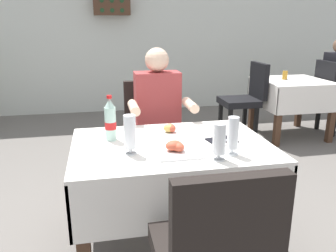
{
  "coord_description": "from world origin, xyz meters",
  "views": [
    {
      "loc": [
        -0.37,
        -1.94,
        1.45
      ],
      "look_at": [
        0.04,
        0.08,
        0.82
      ],
      "focal_mm": 36.59,
      "sensor_mm": 36.0,
      "label": 1
    }
  ],
  "objects": [
    {
      "name": "beer_glass_right",
      "position": [
        0.33,
        -0.27,
        0.85
      ],
      "size": [
        0.07,
        0.07,
        0.22
      ],
      "color": "white",
      "rests_on": "main_dining_table"
    },
    {
      "name": "ground_plane",
      "position": [
        0.0,
        0.0,
        0.0
      ],
      "size": [
        11.0,
        11.0,
        0.0
      ],
      "primitive_type": "plane",
      "color": "#66605B"
    },
    {
      "name": "background_chair_left",
      "position": [
        1.43,
        2.0,
        0.55
      ],
      "size": [
        0.5,
        0.44,
        0.97
      ],
      "color": "black",
      "rests_on": "ground"
    },
    {
      "name": "main_dining_table",
      "position": [
        0.04,
        -0.02,
        0.57
      ],
      "size": [
        1.19,
        0.84,
        0.74
      ],
      "color": "white",
      "rests_on": "ground"
    },
    {
      "name": "background_chair_right",
      "position": [
        2.69,
        2.0,
        0.55
      ],
      "size": [
        0.5,
        0.44,
        0.97
      ],
      "color": "black",
      "rests_on": "ground"
    },
    {
      "name": "plate_far_diner",
      "position": [
        0.07,
        0.18,
        0.76
      ],
      "size": [
        0.24,
        0.24,
        0.07
      ],
      "color": "white",
      "rests_on": "main_dining_table"
    },
    {
      "name": "back_wall",
      "position": [
        0.0,
        3.86,
        1.39
      ],
      "size": [
        11.0,
        0.12,
        2.78
      ],
      "primitive_type": "cube",
      "color": "silver",
      "rests_on": "ground"
    },
    {
      "name": "beer_glass_middle",
      "position": [
        -0.22,
        -0.15,
        0.86
      ],
      "size": [
        0.07,
        0.07,
        0.22
      ],
      "color": "white",
      "rests_on": "main_dining_table"
    },
    {
      "name": "beer_glass_left",
      "position": [
        0.23,
        -0.33,
        0.84
      ],
      "size": [
        0.07,
        0.07,
        0.2
      ],
      "color": "white",
      "rests_on": "main_dining_table"
    },
    {
      "name": "plate_near_camera",
      "position": [
        0.03,
        -0.18,
        0.76
      ],
      "size": [
        0.25,
        0.25,
        0.07
      ],
      "color": "white",
      "rests_on": "main_dining_table"
    },
    {
      "name": "napkin_cutlery_set",
      "position": [
        0.35,
        -0.05,
        0.75
      ],
      "size": [
        0.19,
        0.2,
        0.01
      ],
      "color": "black",
      "rests_on": "main_dining_table"
    },
    {
      "name": "background_dining_table",
      "position": [
        2.06,
        2.0,
        0.55
      ],
      "size": [
        0.84,
        0.83,
        0.74
      ],
      "color": "white",
      "rests_on": "ground"
    },
    {
      "name": "wall_bottle_rack",
      "position": [
        -0.12,
        3.69,
        1.76
      ],
      "size": [
        0.56,
        0.21,
        0.42
      ],
      "color": "#472D1E"
    },
    {
      "name": "background_table_tumbler",
      "position": [
        1.97,
        2.07,
        0.8
      ],
      "size": [
        0.06,
        0.06,
        0.11
      ],
      "primitive_type": "cylinder",
      "color": "#C68928",
      "rests_on": "background_dining_table"
    },
    {
      "name": "cola_bottle_primary",
      "position": [
        -0.32,
        0.12,
        0.87
      ],
      "size": [
        0.07,
        0.07,
        0.28
      ],
      "color": "silver",
      "rests_on": "main_dining_table"
    },
    {
      "name": "chair_far_diner_seat",
      "position": [
        0.04,
        0.79,
        0.55
      ],
      "size": [
        0.44,
        0.5,
        0.97
      ],
      "color": "black",
      "rests_on": "ground"
    },
    {
      "name": "seated_diner_far",
      "position": [
        0.08,
        0.68,
        0.71
      ],
      "size": [
        0.5,
        0.46,
        1.26
      ],
      "color": "#282D42",
      "rests_on": "ground"
    }
  ]
}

